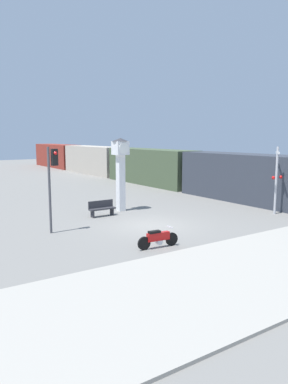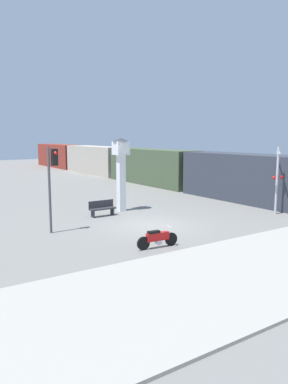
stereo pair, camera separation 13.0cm
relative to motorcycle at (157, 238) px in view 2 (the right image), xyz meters
The scene contains 8 objects.
ground_plane 3.99m from the motorcycle, 59.35° to the left, with size 120.00×120.00×0.00m, color slate.
sidewalk_strip 4.50m from the motorcycle, 63.15° to the right, with size 36.00×6.00×0.10m.
motorcycle is the anchor object (origin of this frame).
clock_tower 8.55m from the motorcycle, 70.44° to the left, with size 1.00×1.00×4.55m.
freight_train 26.77m from the motorcycle, 63.14° to the left, with size 2.80×48.68×3.40m.
traffic_light 6.09m from the motorcycle, 119.28° to the left, with size 0.50×0.35×4.17m.
railroad_crossing_signal 10.27m from the motorcycle, ahead, with size 0.90×0.82×4.05m.
bench 7.01m from the motorcycle, 81.91° to the left, with size 1.60×0.44×0.92m.
Camera 2 is at (-10.97, -15.80, 4.68)m, focal length 35.00 mm.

